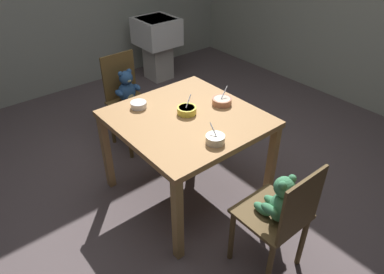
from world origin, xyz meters
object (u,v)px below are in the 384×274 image
Objects in this scene: dining_table at (187,126)px; sink_basin at (157,40)px; teddy_chair_near_right at (280,209)px; porridge_bowl_cream_near_right at (215,139)px; porridge_bowl_yellow_center at (187,110)px; porridge_bowl_terracotta_far_center at (222,101)px; porridge_bowl_white_near_left at (139,105)px; teddy_chair_near_left at (128,95)px.

dining_table is 2.35m from sink_basin.
sink_basin is (-2.05, 1.14, -0.12)m from dining_table.
teddy_chair_near_right is 6.33× the size of porridge_bowl_cream_near_right.
porridge_bowl_yellow_center reaches higher than sink_basin.
porridge_bowl_terracotta_far_center is 0.53m from porridge_bowl_cream_near_right.
dining_table is 0.35m from porridge_bowl_terracotta_far_center.
porridge_bowl_terracotta_far_center reaches higher than dining_table.
sink_basin is (-2.98, 1.18, 0.00)m from teddy_chair_near_right.
sink_basin is at bearing -21.19° from teddy_chair_near_right.
porridge_bowl_cream_near_right is at bearing -9.92° from dining_table.
porridge_bowl_terracotta_far_center is 0.65m from porridge_bowl_white_near_left.
teddy_chair_near_right reaches higher than porridge_bowl_terracotta_far_center.
porridge_bowl_white_near_left is at bearing -149.69° from dining_table.
teddy_chair_near_left is 1.04× the size of teddy_chair_near_right.
sink_basin is (-2.08, 0.81, -0.23)m from porridge_bowl_terracotta_far_center.
sink_basin reaches higher than dining_table.
porridge_bowl_cream_near_right is (0.36, -0.40, 0.00)m from porridge_bowl_terracotta_far_center.
teddy_chair_near_left reaches higher than porridge_bowl_yellow_center.
porridge_bowl_yellow_center is at bearing 167.13° from porridge_bowl_cream_near_right.
teddy_chair_near_right is 1.00m from porridge_bowl_yellow_center.
teddy_chair_near_right is 0.60m from porridge_bowl_cream_near_right.
teddy_chair_near_right is 1.06× the size of sink_basin.
teddy_chair_near_left is 6.61× the size of porridge_bowl_cream_near_right.
porridge_bowl_terracotta_far_center is 0.20× the size of sink_basin.
dining_table is at bearing -29.12° from sink_basin.
porridge_bowl_white_near_left is at bearing 7.70° from teddy_chair_near_right.
sink_basin reaches higher than porridge_bowl_white_near_left.
teddy_chair_near_right is 5.41× the size of porridge_bowl_terracotta_far_center.
porridge_bowl_yellow_center reaches higher than dining_table.
porridge_bowl_yellow_center is 2.31m from sink_basin.
sink_basin is (-1.71, 1.34, -0.23)m from porridge_bowl_white_near_left.
teddy_chair_near_left is 7.24× the size of porridge_bowl_white_near_left.
porridge_bowl_terracotta_far_center is at bearing -21.32° from sink_basin.
dining_table is at bearing -94.42° from porridge_bowl_terracotta_far_center.
porridge_bowl_white_near_left is 0.91× the size of porridge_bowl_cream_near_right.
teddy_chair_near_left is at bearing 158.51° from porridge_bowl_white_near_left.
teddy_chair_near_left is at bearing -1.75° from teddy_chair_near_right.
porridge_bowl_cream_near_right is 0.17× the size of sink_basin.
dining_table is 1.27× the size of sink_basin.
porridge_bowl_yellow_center reaches higher than porridge_bowl_cream_near_right.
dining_table is 8.33× the size of porridge_bowl_white_near_left.
porridge_bowl_yellow_center and porridge_bowl_terracotta_far_center have the same top height.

